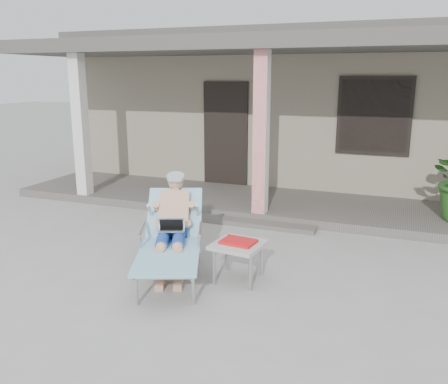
% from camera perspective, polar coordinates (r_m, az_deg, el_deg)
% --- Properties ---
extents(ground, '(60.00, 60.00, 0.00)m').
position_cam_1_polar(ground, '(6.08, -1.66, -9.12)').
color(ground, '#9E9E99').
rests_on(ground, ground).
extents(house, '(10.40, 5.40, 3.30)m').
position_cam_1_polar(house, '(11.87, 10.63, 10.24)').
color(house, gray).
rests_on(house, ground).
extents(porch_deck, '(10.00, 2.00, 0.15)m').
position_cam_1_polar(porch_deck, '(8.75, 5.92, -1.43)').
color(porch_deck, '#605B56').
rests_on(porch_deck, ground).
extents(porch_overhang, '(10.00, 2.30, 2.85)m').
position_cam_1_polar(porch_overhang, '(8.40, 6.29, 16.64)').
color(porch_overhang, silver).
rests_on(porch_overhang, porch_deck).
extents(porch_step, '(2.00, 0.30, 0.07)m').
position_cam_1_polar(porch_step, '(7.70, 3.65, -3.82)').
color(porch_step, '#605B56').
rests_on(porch_step, ground).
extents(lounger, '(1.31, 1.91, 1.21)m').
position_cam_1_polar(lounger, '(5.77, -6.34, -2.62)').
color(lounger, '#B7B7BC').
rests_on(lounger, ground).
extents(side_table, '(0.62, 0.62, 0.50)m').
position_cam_1_polar(side_table, '(5.59, 1.73, -6.59)').
color(side_table, '#B1B1AC').
rests_on(side_table, ground).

